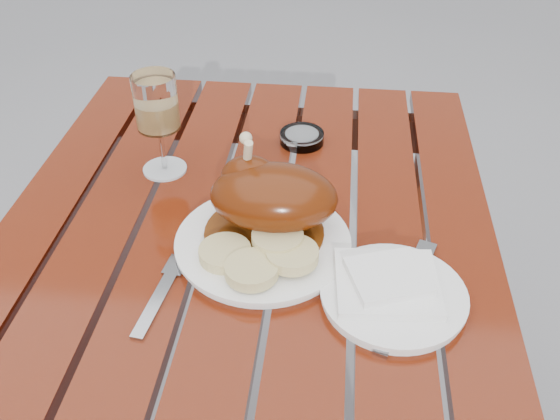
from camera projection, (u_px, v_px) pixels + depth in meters
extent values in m
cube|color=maroon|center=(245.00, 409.00, 1.17)|extent=(0.80, 1.20, 0.75)
cylinder|color=white|center=(263.00, 244.00, 0.96)|extent=(0.36, 0.36, 0.02)
cylinder|color=#572609|center=(264.00, 232.00, 0.97)|extent=(0.19, 0.19, 0.00)
ellipsoid|color=#591A06|center=(274.00, 197.00, 0.95)|extent=(0.20, 0.13, 0.10)
ellipsoid|color=#591A06|center=(250.00, 178.00, 0.97)|extent=(0.09, 0.06, 0.08)
cylinder|color=#C6B28C|center=(247.00, 165.00, 0.96)|extent=(0.03, 0.04, 0.10)
cylinder|color=tan|center=(225.00, 253.00, 0.92)|extent=(0.08, 0.08, 0.02)
cylinder|color=tan|center=(252.00, 270.00, 0.88)|extent=(0.08, 0.08, 0.02)
cylinder|color=tan|center=(292.00, 255.00, 0.90)|extent=(0.08, 0.08, 0.02)
cylinder|color=tan|center=(278.00, 238.00, 0.92)|extent=(0.08, 0.08, 0.02)
cylinder|color=tan|center=(159.00, 125.00, 1.08)|extent=(0.09, 0.09, 0.19)
cylinder|color=white|center=(393.00, 296.00, 0.87)|extent=(0.25, 0.25, 0.02)
cube|color=white|center=(387.00, 283.00, 0.87)|extent=(0.15, 0.14, 0.01)
cylinder|color=#B2B7BC|center=(302.00, 138.00, 1.21)|extent=(0.09, 0.09, 0.02)
cube|color=gray|center=(158.00, 298.00, 0.88)|extent=(0.04, 0.15, 0.01)
cube|color=gray|center=(403.00, 302.00, 0.87)|extent=(0.09, 0.20, 0.01)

